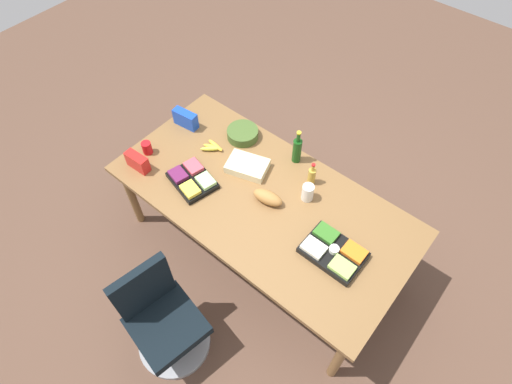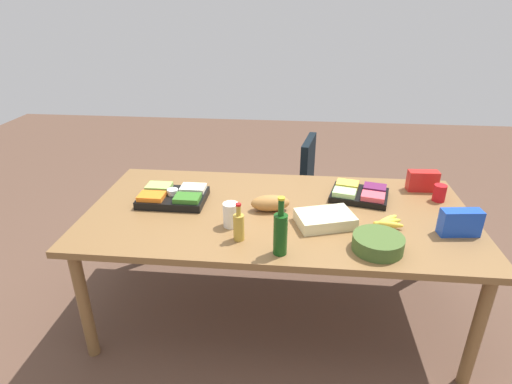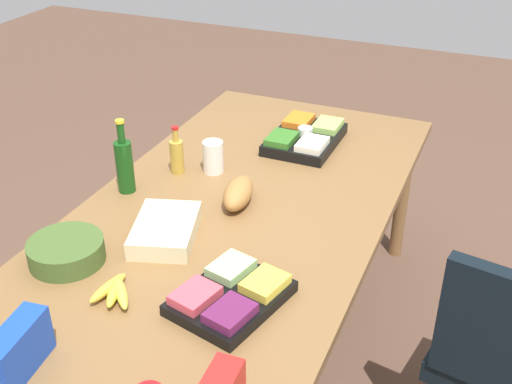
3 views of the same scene
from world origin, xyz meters
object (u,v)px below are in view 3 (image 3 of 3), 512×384
Objects in this scene: sheet_cake at (165,230)px; wine_bottle at (125,164)px; conference_table at (233,224)px; salad_bowl at (66,251)px; veggie_tray at (305,137)px; mayo_jar at (213,157)px; banana_bunch at (115,290)px; office_chair at (499,376)px; dressing_bottle at (177,155)px; bread_loaf at (237,193)px; fruit_platter at (231,295)px; chip_bag_blue at (18,349)px.

wine_bottle is (-0.25, -0.33, 0.09)m from sheet_cake.
conference_table is 0.68m from salad_bowl.
conference_table is at bearing -5.33° from veggie_tray.
veggie_tray is 1.31m from salad_bowl.
conference_table is 8.90× the size of salad_bowl.
mayo_jar is 0.91m from banana_bunch.
office_chair is 1.35m from sheet_cake.
office_chair is at bearing 77.02° from mayo_jar.
wine_bottle is 0.71m from banana_bunch.
wine_bottle is at bearing -26.55° from dressing_bottle.
office_chair is at bearing 100.88° from sheet_cake.
conference_table is 7.37× the size of wine_bottle.
bread_loaf is at bearing 44.94° from mayo_jar.
bread_loaf is (-0.05, -0.00, 0.12)m from conference_table.
bread_loaf is (-0.33, 0.14, 0.02)m from sheet_cake.
salad_bowl reaches higher than fruit_platter.
dressing_bottle is at bearing -164.49° from banana_bunch.
fruit_platter is (0.57, 0.24, -0.02)m from bread_loaf.
dressing_bottle is at bearing -118.72° from conference_table.
wine_bottle reaches higher than conference_table.
office_chair is 1.09m from fruit_platter.
sheet_cake is at bearing -122.82° from fruit_platter.
sheet_cake is 0.45m from fruit_platter.
conference_table is 0.13m from bread_loaf.
dressing_bottle is (-0.20, -0.36, 0.15)m from conference_table.
mayo_jar is 0.35× the size of fruit_platter.
office_chair is at bearing 80.77° from dressing_bottle.
salad_bowl is 1.21× the size of chip_bag_blue.
office_chair reaches higher than conference_table.
bread_loaf is at bearing -94.66° from office_chair.
dressing_bottle is (-0.74, 0.03, 0.04)m from salad_bowl.
bread_loaf reaches higher than salad_bowl.
bread_loaf is 1.08m from chip_bag_blue.
sheet_cake is at bearing -23.51° from bread_loaf.
dressing_bottle is at bearing -140.51° from fruit_platter.
chip_bag_blue is at bearing 1.33° from mayo_jar.
conference_table is 0.58m from fruit_platter.
office_chair is at bearing 85.34° from bread_loaf.
sheet_cake is 1.83× the size of banana_bunch.
bread_loaf is at bearing 156.49° from sheet_cake.
dressing_bottle reaches higher than salad_bowl.
mayo_jar is 0.66× the size of dressing_bottle.
dressing_bottle is at bearing -112.40° from bread_loaf.
veggie_tray is at bearing -125.10° from office_chair.
mayo_jar reaches higher than salad_bowl.
sheet_cake is 1.45× the size of chip_bag_blue.
mayo_jar is 0.40m from wine_bottle.
veggie_tray is 1.22m from fruit_platter.
chip_bag_blue is at bearing -8.95° from banana_bunch.
wine_bottle is 0.87m from fruit_platter.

